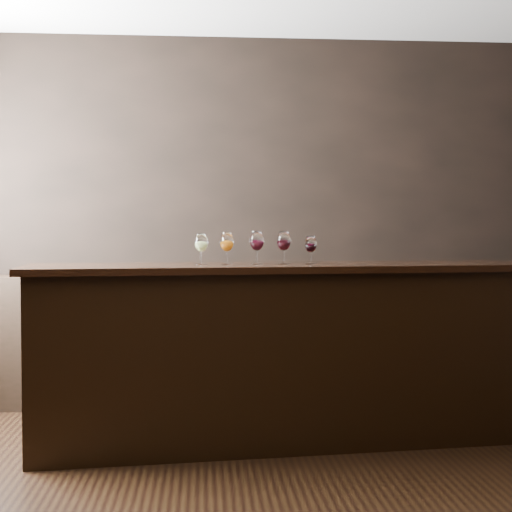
{
  "coord_description": "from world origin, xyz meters",
  "views": [
    {
      "loc": [
        -0.36,
        -3.32,
        1.29
      ],
      "look_at": [
        -0.04,
        1.01,
        1.14
      ],
      "focal_mm": 50.0,
      "sensor_mm": 36.0,
      "label": 1
    }
  ],
  "objects": [
    {
      "name": "ground",
      "position": [
        0.0,
        0.0,
        0.0
      ],
      "size": [
        5.0,
        5.0,
        0.0
      ],
      "primitive_type": "plane",
      "color": "black",
      "rests_on": "ground"
    },
    {
      "name": "room_shell",
      "position": [
        -0.23,
        0.11,
        1.81
      ],
      "size": [
        5.02,
        4.52,
        2.81
      ],
      "color": "black",
      "rests_on": "ground"
    },
    {
      "name": "bar_counter",
      "position": [
        0.13,
        1.01,
        0.53
      ],
      "size": [
        3.05,
        0.94,
        1.05
      ],
      "primitive_type": "cube",
      "rotation": [
        0.0,
        0.0,
        0.1
      ],
      "color": "black",
      "rests_on": "ground"
    },
    {
      "name": "bar_top",
      "position": [
        0.13,
        1.01,
        1.07
      ],
      "size": [
        3.16,
        1.02,
        0.04
      ],
      "primitive_type": "cube",
      "rotation": [
        0.0,
        0.0,
        0.1
      ],
      "color": "black",
      "rests_on": "bar_counter"
    },
    {
      "name": "back_bar_shelf",
      "position": [
        -0.67,
        2.03,
        0.48
      ],
      "size": [
        2.67,
        0.4,
        0.96
      ],
      "primitive_type": "cube",
      "color": "black",
      "rests_on": "ground"
    },
    {
      "name": "glass_white",
      "position": [
        -0.37,
        1.04,
        1.22
      ],
      "size": [
        0.08,
        0.08,
        0.19
      ],
      "color": "white",
      "rests_on": "bar_top"
    },
    {
      "name": "glass_amber",
      "position": [
        -0.22,
        1.02,
        1.22
      ],
      "size": [
        0.08,
        0.08,
        0.2
      ],
      "color": "white",
      "rests_on": "bar_top"
    },
    {
      "name": "glass_red_a",
      "position": [
        -0.03,
        1.03,
        1.23
      ],
      "size": [
        0.09,
        0.09,
        0.2
      ],
      "color": "white",
      "rests_on": "bar_top"
    },
    {
      "name": "glass_red_b",
      "position": [
        0.13,
        1.02,
        1.23
      ],
      "size": [
        0.09,
        0.09,
        0.2
      ],
      "color": "white",
      "rests_on": "bar_top"
    },
    {
      "name": "glass_red_c",
      "position": [
        0.3,
        1.02,
        1.21
      ],
      "size": [
        0.07,
        0.07,
        0.18
      ],
      "color": "white",
      "rests_on": "bar_top"
    }
  ]
}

